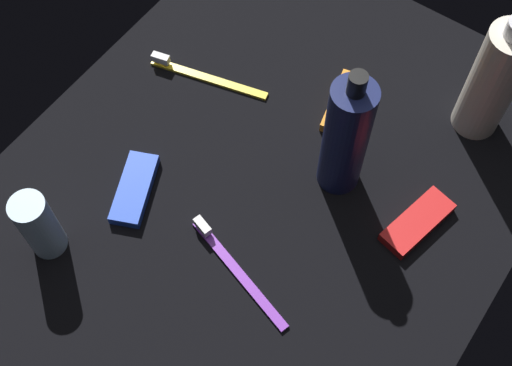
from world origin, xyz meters
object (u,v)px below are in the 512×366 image
(snack_bar_orange, at_px, (345,104))
(snack_bar_blue, at_px, (135,189))
(bodywash_bottle, at_px, (494,81))
(deodorant_stick, at_px, (39,226))
(toothbrush_purple, at_px, (233,266))
(snack_bar_red, at_px, (417,222))
(toothbrush_yellow, at_px, (201,75))
(lotion_bottle, at_px, (346,137))

(snack_bar_orange, relative_size, snack_bar_blue, 1.00)
(bodywash_bottle, height_order, deodorant_stick, bodywash_bottle)
(toothbrush_purple, xyz_separation_m, snack_bar_red, (0.18, -0.16, 0.00))
(toothbrush_purple, height_order, snack_bar_orange, toothbrush_purple)
(toothbrush_purple, relative_size, snack_bar_red, 1.69)
(toothbrush_purple, bearing_deg, bodywash_bottle, -21.28)
(snack_bar_blue, bearing_deg, snack_bar_orange, -53.29)
(snack_bar_orange, bearing_deg, deodorant_stick, 140.30)
(toothbrush_yellow, xyz_separation_m, snack_bar_orange, (0.08, -0.20, 0.00))
(bodywash_bottle, bearing_deg, lotion_bottle, 149.71)
(deodorant_stick, distance_m, toothbrush_purple, 0.24)
(toothbrush_purple, relative_size, snack_bar_orange, 1.69)
(lotion_bottle, bearing_deg, toothbrush_yellow, 84.11)
(snack_bar_orange, height_order, snack_bar_blue, same)
(snack_bar_blue, bearing_deg, toothbrush_yellow, -12.05)
(bodywash_bottle, xyz_separation_m, toothbrush_purple, (-0.37, 0.14, -0.09))
(bodywash_bottle, relative_size, snack_bar_red, 1.93)
(bodywash_bottle, height_order, snack_bar_red, bodywash_bottle)
(bodywash_bottle, bearing_deg, snack_bar_red, -176.18)
(toothbrush_purple, xyz_separation_m, snack_bar_orange, (0.29, 0.02, 0.00))
(bodywash_bottle, xyz_separation_m, snack_bar_blue, (-0.36, 0.31, -0.09))
(bodywash_bottle, height_order, toothbrush_yellow, bodywash_bottle)
(lotion_bottle, distance_m, deodorant_stick, 0.39)
(toothbrush_purple, distance_m, snack_bar_blue, 0.17)
(toothbrush_purple, bearing_deg, lotion_bottle, -11.04)
(snack_bar_blue, bearing_deg, bodywash_bottle, -65.36)
(toothbrush_yellow, height_order, snack_bar_red, toothbrush_yellow)
(toothbrush_purple, distance_m, snack_bar_red, 0.24)
(lotion_bottle, relative_size, deodorant_stick, 2.02)
(deodorant_stick, bearing_deg, toothbrush_purple, -62.60)
(bodywash_bottle, xyz_separation_m, snack_bar_red, (-0.19, -0.01, -0.09))
(deodorant_stick, relative_size, snack_bar_blue, 1.03)
(toothbrush_yellow, height_order, snack_bar_blue, toothbrush_yellow)
(bodywash_bottle, bearing_deg, toothbrush_yellow, 114.10)
(toothbrush_yellow, distance_m, snack_bar_orange, 0.21)
(toothbrush_purple, bearing_deg, toothbrush_yellow, 45.15)
(snack_bar_orange, distance_m, snack_bar_blue, 0.32)
(toothbrush_purple, bearing_deg, snack_bar_blue, 86.17)
(lotion_bottle, height_order, deodorant_stick, lotion_bottle)
(lotion_bottle, distance_m, snack_bar_blue, 0.28)
(toothbrush_yellow, distance_m, snack_bar_red, 0.37)
(deodorant_stick, height_order, snack_bar_blue, deodorant_stick)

